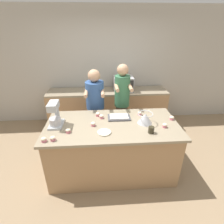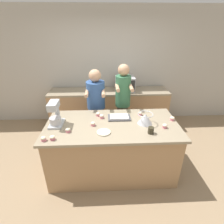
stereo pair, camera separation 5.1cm
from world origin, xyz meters
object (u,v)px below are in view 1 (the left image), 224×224
Objects in this scene: baking_tray at (119,117)px; cupcake_4 at (53,138)px; cupcake_6 at (165,125)px; stand_mixer at (55,116)px; cupcake_5 at (98,114)px; person_right at (122,104)px; cupcake_2 at (68,131)px; mixing_bowl at (145,118)px; microwave_oven at (123,84)px; person_left at (95,108)px; small_plate at (104,132)px; cupcake_1 at (93,124)px; cupcake_8 at (140,113)px; cupcake_0 at (44,140)px; cupcake_7 at (101,116)px; drinking_glass at (151,130)px; cupcake_3 at (172,118)px.

cupcake_4 is at bearing -149.17° from baking_tray.
cupcake_6 reaches higher than baking_tray.
stand_mixer is 5.52× the size of cupcake_5.
person_right is 1.32m from cupcake_2.
microwave_oven is (-0.14, 1.59, 0.06)m from mixing_bowl.
stand_mixer is at bearing 134.09° from cupcake_2.
microwave_oven is at bearing 58.88° from cupcake_4.
cupcake_2 is (-0.88, -0.98, 0.04)m from person_right.
microwave_oven reaches higher than cupcake_4.
baking_tray is 0.73m from cupcake_6.
small_plate is at bearing -82.16° from person_left.
microwave_oven is 6.40× the size of cupcake_1.
cupcake_4 is at bearing -146.62° from cupcake_1.
cupcake_5 is 0.71m from cupcake_8.
cupcake_0 reaches higher than baking_tray.
cupcake_1 is at bearing -102.05° from cupcake_5.
person_right reaches higher than cupcake_0.
person_right is at bearing 55.24° from cupcake_7.
drinking_glass reaches higher than cupcake_3.
cupcake_8 is (1.41, 0.67, 0.00)m from cupcake_0.
person_right is at bearing -99.06° from microwave_oven.
mixing_bowl is at bearing 151.26° from cupcake_6.
cupcake_4 is 1.00× the size of cupcake_5.
microwave_oven is 6.40× the size of cupcake_8.
mixing_bowl reaches higher than small_plate.
baking_tray reaches higher than small_plate.
cupcake_4 and cupcake_7 have the same top height.
person_left reaches higher than cupcake_0.
stand_mixer is (-0.57, -0.77, 0.25)m from person_left.
stand_mixer is 5.52× the size of cupcake_8.
cupcake_6 is (1.70, 0.24, 0.00)m from cupcake_0.
mixing_bowl is 0.65× the size of baking_tray.
cupcake_5 is at bearing -114.68° from microwave_oven.
cupcake_7 is (-0.67, 0.20, -0.06)m from mixing_bowl.
cupcake_5 is at bearing 99.78° from small_plate.
cupcake_8 is (0.11, -1.31, -0.12)m from microwave_oven.
cupcake_4 and cupcake_6 have the same top height.
person_left reaches higher than cupcake_2.
cupcake_6 is at bearing -27.00° from baking_tray.
cupcake_4 is (-0.52, -0.34, 0.00)m from cupcake_1.
microwave_oven is 1.88m from drinking_glass.
microwave_oven is at bearing 94.97° from cupcake_8.
microwave_oven is at bearing 56.77° from cupcake_0.
microwave_oven reaches higher than cupcake_2.
cupcake_1 is (0.63, 0.36, 0.00)m from cupcake_0.
cupcake_7 reaches higher than small_plate.
cupcake_5 is (-0.59, -1.29, -0.12)m from microwave_oven.
cupcake_0 and cupcake_6 have the same top height.
person_left is at bearing 88.75° from cupcake_1.
cupcake_0 is at bearing -135.77° from cupcake_5.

